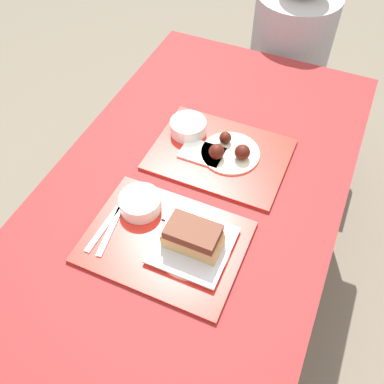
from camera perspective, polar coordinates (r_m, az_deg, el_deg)
ground_plane at (r=1.96m, az=-0.67°, el=-15.25°), size 12.00×12.00×0.00m
picnic_table at (r=1.36m, az=-0.93°, el=-3.73°), size 0.89×1.70×0.77m
picnic_bench_far at (r=2.31m, az=10.38°, el=11.86°), size 0.85×0.28×0.42m
tray_near at (r=1.20m, az=-3.63°, el=-6.62°), size 0.44×0.33×0.01m
tray_far at (r=1.41m, az=3.74°, el=5.05°), size 0.44×0.33×0.01m
bowl_coleslaw_near at (r=1.25m, az=-6.93°, el=-1.39°), size 0.12×0.12×0.05m
brisket_sandwich_plate at (r=1.15m, az=0.12°, el=-6.48°), size 0.21×0.21×0.09m
plastic_fork_near at (r=1.24m, az=-11.74°, el=-4.78°), size 0.02×0.17×0.00m
plastic_knife_near at (r=1.23m, az=-10.87°, el=-5.13°), size 0.04×0.17×0.00m
condiment_packet at (r=1.24m, az=-3.06°, el=-3.42°), size 0.04×0.03×0.01m
bowl_coleslaw_far at (r=1.46m, az=-0.52°, el=8.76°), size 0.12×0.12×0.05m
wings_plate_far at (r=1.39m, az=5.01°, el=5.49°), size 0.19×0.19×0.06m
napkin_far at (r=1.40m, az=1.34°, el=5.26°), size 0.14×0.10×0.01m
person_seated_across at (r=2.10m, az=13.09°, el=19.00°), size 0.36×0.36×0.71m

